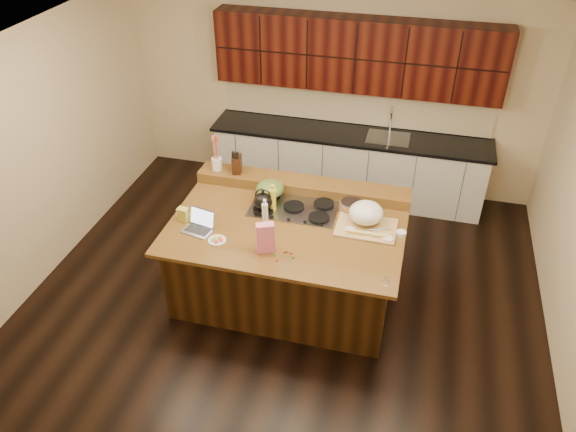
# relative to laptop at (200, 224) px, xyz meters

# --- Properties ---
(room) EXTENTS (5.52, 5.02, 2.72)m
(room) POSITION_rel_laptop_xyz_m (0.84, 0.28, 0.38)
(room) COLOR black
(room) RESTS_ON ground
(island) EXTENTS (2.40, 1.60, 0.92)m
(island) POSITION_rel_laptop_xyz_m (0.84, 0.28, -0.51)
(island) COLOR black
(island) RESTS_ON ground
(back_ledge) EXTENTS (2.40, 0.30, 0.12)m
(back_ledge) POSITION_rel_laptop_xyz_m (0.84, 0.98, 0.01)
(back_ledge) COLOR black
(back_ledge) RESTS_ON island
(cooktop) EXTENTS (0.92, 0.52, 0.05)m
(cooktop) POSITION_rel_laptop_xyz_m (0.84, 0.58, -0.04)
(cooktop) COLOR gray
(cooktop) RESTS_ON island
(back_counter) EXTENTS (3.70, 0.66, 2.40)m
(back_counter) POSITION_rel_laptop_xyz_m (1.14, 2.51, 0.01)
(back_counter) COLOR silver
(back_counter) RESTS_ON ground
(kettle) EXTENTS (0.26, 0.26, 0.18)m
(kettle) POSITION_rel_laptop_xyz_m (0.54, 0.45, 0.08)
(kettle) COLOR black
(kettle) RESTS_ON cooktop
(green_bowl) EXTENTS (0.36, 0.36, 0.17)m
(green_bowl) POSITION_rel_laptop_xyz_m (0.54, 0.71, 0.07)
(green_bowl) COLOR #506E2C
(green_bowl) RESTS_ON cooktop
(laptop) EXTENTS (0.33, 0.29, 0.20)m
(laptop) POSITION_rel_laptop_xyz_m (0.00, 0.00, 0.00)
(laptop) COLOR #B7B7BC
(laptop) RESTS_ON island
(oil_bottle) EXTENTS (0.08, 0.08, 0.27)m
(oil_bottle) POSITION_rel_laptop_xyz_m (0.63, 0.49, 0.08)
(oil_bottle) COLOR yellow
(oil_bottle) RESTS_ON island
(vinegar_bottle) EXTENTS (0.07, 0.07, 0.25)m
(vinegar_bottle) POSITION_rel_laptop_xyz_m (0.62, 0.24, 0.07)
(vinegar_bottle) COLOR silver
(vinegar_bottle) RESTS_ON island
(wooden_tray) EXTENTS (0.61, 0.49, 0.25)m
(wooden_tray) POSITION_rel_laptop_xyz_m (1.62, 0.48, 0.05)
(wooden_tray) COLOR tan
(wooden_tray) RESTS_ON island
(ramekin_a) EXTENTS (0.11, 0.11, 0.04)m
(ramekin_a) POSITION_rel_laptop_xyz_m (1.87, 0.26, -0.03)
(ramekin_a) COLOR white
(ramekin_a) RESTS_ON island
(ramekin_b) EXTENTS (0.12, 0.12, 0.04)m
(ramekin_b) POSITION_rel_laptop_xyz_m (1.99, 0.40, -0.03)
(ramekin_b) COLOR white
(ramekin_b) RESTS_ON island
(ramekin_c) EXTENTS (0.12, 0.12, 0.04)m
(ramekin_c) POSITION_rel_laptop_xyz_m (1.48, 0.32, -0.03)
(ramekin_c) COLOR white
(ramekin_c) RESTS_ON island
(strainer_bowl) EXTENTS (0.31, 0.31, 0.09)m
(strainer_bowl) POSITION_rel_laptop_xyz_m (1.43, 0.71, -0.01)
(strainer_bowl) COLOR #996B3F
(strainer_bowl) RESTS_ON island
(kitchen_timer) EXTENTS (0.08, 0.08, 0.07)m
(kitchen_timer) POSITION_rel_laptop_xyz_m (1.92, -0.33, -0.02)
(kitchen_timer) COLOR silver
(kitchen_timer) RESTS_ON island
(pink_bag) EXTENTS (0.19, 0.15, 0.31)m
(pink_bag) POSITION_rel_laptop_xyz_m (0.74, -0.17, 0.10)
(pink_bag) COLOR pink
(pink_bag) RESTS_ON island
(candy_plate) EXTENTS (0.22, 0.22, 0.01)m
(candy_plate) POSITION_rel_laptop_xyz_m (0.24, -0.15, -0.05)
(candy_plate) COLOR white
(candy_plate) RESTS_ON island
(package_box) EXTENTS (0.12, 0.09, 0.16)m
(package_box) POSITION_rel_laptop_xyz_m (-0.21, 0.09, 0.02)
(package_box) COLOR gold
(package_box) RESTS_ON island
(utensil_crock) EXTENTS (0.15, 0.15, 0.14)m
(utensil_crock) POSITION_rel_laptop_xyz_m (-0.17, 0.98, 0.14)
(utensil_crock) COLOR white
(utensil_crock) RESTS_ON back_ledge
(knife_block) EXTENTS (0.13, 0.18, 0.20)m
(knife_block) POSITION_rel_laptop_xyz_m (0.07, 0.98, 0.16)
(knife_block) COLOR black
(knife_block) RESTS_ON back_ledge
(gumdrop_0) EXTENTS (0.02, 0.02, 0.02)m
(gumdrop_0) POSITION_rel_laptop_xyz_m (0.76, -0.12, -0.05)
(gumdrop_0) COLOR red
(gumdrop_0) RESTS_ON island
(gumdrop_1) EXTENTS (0.02, 0.02, 0.02)m
(gumdrop_1) POSITION_rel_laptop_xyz_m (0.85, -0.23, -0.05)
(gumdrop_1) COLOR #198C26
(gumdrop_1) RESTS_ON island
(gumdrop_2) EXTENTS (0.02, 0.02, 0.02)m
(gumdrop_2) POSITION_rel_laptop_xyz_m (1.00, -0.16, -0.05)
(gumdrop_2) COLOR red
(gumdrop_2) RESTS_ON island
(gumdrop_3) EXTENTS (0.02, 0.02, 0.02)m
(gumdrop_3) POSITION_rel_laptop_xyz_m (0.69, -0.20, -0.05)
(gumdrop_3) COLOR #198C26
(gumdrop_3) RESTS_ON island
(gumdrop_4) EXTENTS (0.02, 0.02, 0.02)m
(gumdrop_4) POSITION_rel_laptop_xyz_m (0.89, -0.30, -0.05)
(gumdrop_4) COLOR red
(gumdrop_4) RESTS_ON island
(gumdrop_5) EXTENTS (0.02, 0.02, 0.02)m
(gumdrop_5) POSITION_rel_laptop_xyz_m (1.03, -0.22, -0.05)
(gumdrop_5) COLOR #198C26
(gumdrop_5) RESTS_ON island
(gumdrop_6) EXTENTS (0.02, 0.02, 0.02)m
(gumdrop_6) POSITION_rel_laptop_xyz_m (0.68, -0.18, -0.05)
(gumdrop_6) COLOR red
(gumdrop_6) RESTS_ON island
(gumdrop_7) EXTENTS (0.02, 0.02, 0.02)m
(gumdrop_7) POSITION_rel_laptop_xyz_m (0.95, -0.14, -0.05)
(gumdrop_7) COLOR #198C26
(gumdrop_7) RESTS_ON island
(gumdrop_8) EXTENTS (0.02, 0.02, 0.02)m
(gumdrop_8) POSITION_rel_laptop_xyz_m (0.93, -0.16, -0.05)
(gumdrop_8) COLOR red
(gumdrop_8) RESTS_ON island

